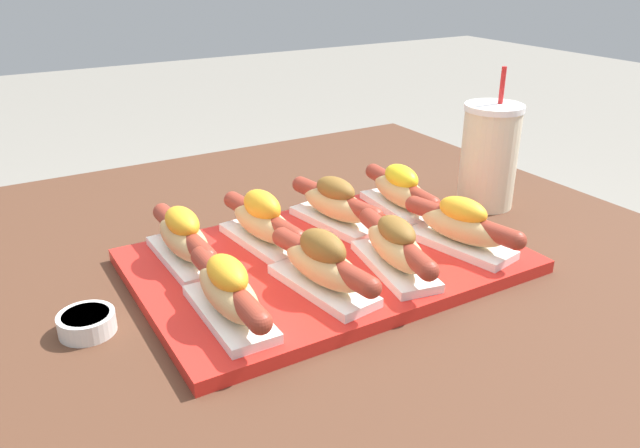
# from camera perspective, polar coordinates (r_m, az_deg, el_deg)

# --- Properties ---
(patio_table) EXTENTS (1.16, 1.05, 0.70)m
(patio_table) POSITION_cam_1_polar(r_m,az_deg,el_deg) (1.12, -2.35, -18.85)
(patio_table) COLOR #4C2D1E
(patio_table) RESTS_ON ground_plane
(serving_tray) EXTENTS (0.52, 0.35, 0.02)m
(serving_tray) POSITION_cam_1_polar(r_m,az_deg,el_deg) (0.87, 0.67, -3.40)
(serving_tray) COLOR red
(serving_tray) RESTS_ON patio_table
(hot_dog_0) EXTENTS (0.06, 0.20, 0.08)m
(hot_dog_0) POSITION_cam_1_polar(r_m,az_deg,el_deg) (0.72, -8.38, -6.10)
(hot_dog_0) COLOR white
(hot_dog_0) RESTS_ON serving_tray
(hot_dog_1) EXTENTS (0.08, 0.20, 0.08)m
(hot_dog_1) POSITION_cam_1_polar(r_m,az_deg,el_deg) (0.77, 0.24, -3.69)
(hot_dog_1) COLOR white
(hot_dog_1) RESTS_ON serving_tray
(hot_dog_2) EXTENTS (0.09, 0.20, 0.07)m
(hot_dog_2) POSITION_cam_1_polar(r_m,az_deg,el_deg) (0.82, 6.92, -2.03)
(hot_dog_2) COLOR white
(hot_dog_2) RESTS_ON serving_tray
(hot_dog_3) EXTENTS (0.09, 0.20, 0.08)m
(hot_dog_3) POSITION_cam_1_polar(r_m,az_deg,el_deg) (0.90, 12.81, -0.13)
(hot_dog_3) COLOR white
(hot_dog_3) RESTS_ON serving_tray
(hot_dog_4) EXTENTS (0.06, 0.20, 0.08)m
(hot_dog_4) POSITION_cam_1_polar(r_m,az_deg,el_deg) (0.86, -12.37, -1.21)
(hot_dog_4) COLOR white
(hot_dog_4) RESTS_ON serving_tray
(hot_dog_5) EXTENTS (0.08, 0.20, 0.08)m
(hot_dog_5) POSITION_cam_1_polar(r_m,az_deg,el_deg) (0.89, -5.27, 0.27)
(hot_dog_5) COLOR white
(hot_dog_5) RESTS_ON serving_tray
(hot_dog_6) EXTENTS (0.08, 0.20, 0.08)m
(hot_dog_6) POSITION_cam_1_polar(r_m,az_deg,el_deg) (0.95, 1.41, 1.91)
(hot_dog_6) COLOR white
(hot_dog_6) RESTS_ON serving_tray
(hot_dog_7) EXTENTS (0.07, 0.20, 0.08)m
(hot_dog_7) POSITION_cam_1_polar(r_m,az_deg,el_deg) (1.01, 7.38, 3.06)
(hot_dog_7) COLOR white
(hot_dog_7) RESTS_ON serving_tray
(sauce_bowl) EXTENTS (0.07, 0.07, 0.02)m
(sauce_bowl) POSITION_cam_1_polar(r_m,az_deg,el_deg) (0.78, -20.56, -8.39)
(sauce_bowl) COLOR silver
(sauce_bowl) RESTS_ON patio_table
(drink_cup) EXTENTS (0.10, 0.10, 0.24)m
(drink_cup) POSITION_cam_1_polar(r_m,az_deg,el_deg) (1.10, 15.21, 6.04)
(drink_cup) COLOR beige
(drink_cup) RESTS_ON patio_table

